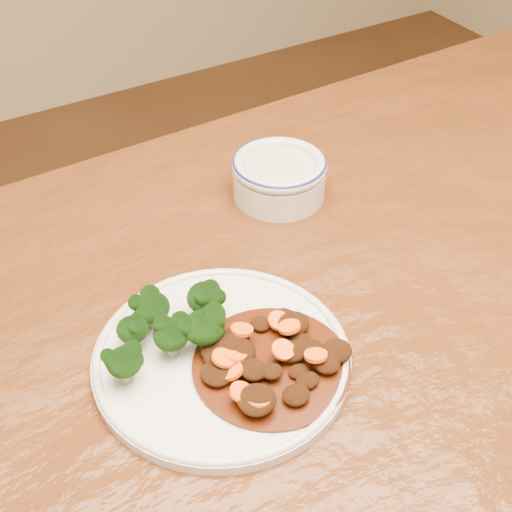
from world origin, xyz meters
TOP-DOWN VIEW (x-y plane):
  - dining_table at (0.00, 0.00)m, footprint 1.53×0.94m
  - dinner_plate at (-0.14, 0.03)m, footprint 0.25×0.25m
  - broccoli_florets at (-0.17, 0.07)m, footprint 0.14×0.09m
  - mince_stew at (-0.11, 0.00)m, footprint 0.15×0.15m
  - dip_bowl at (0.06, 0.24)m, footprint 0.12×0.12m

SIDE VIEW (x-z plane):
  - dining_table at x=0.00m, z-range 0.30..1.05m
  - dinner_plate at x=-0.14m, z-range 0.75..0.77m
  - mince_stew at x=-0.11m, z-range 0.76..0.78m
  - dip_bowl at x=0.06m, z-range 0.75..0.81m
  - broccoli_florets at x=-0.17m, z-range 0.76..0.81m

